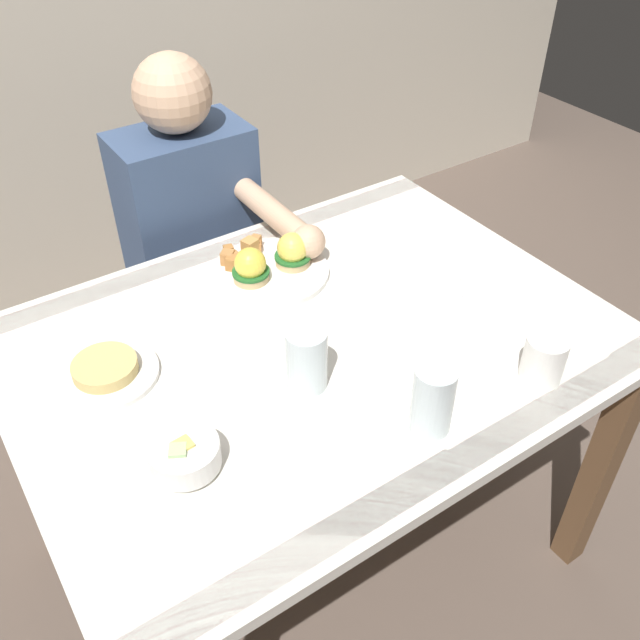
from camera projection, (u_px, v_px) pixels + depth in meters
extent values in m
plane|color=brown|center=(315.00, 543.00, 1.88)|extent=(6.00, 6.00, 0.00)
cube|color=white|center=(313.00, 343.00, 1.42)|extent=(1.20, 0.90, 0.03)
cube|color=#B23838|center=(445.00, 468.00, 1.16)|extent=(1.20, 0.06, 0.00)
cube|color=#B23838|center=(222.00, 249.00, 1.67)|extent=(1.20, 0.06, 0.00)
cube|color=brown|center=(600.00, 467.00, 1.64)|extent=(0.06, 0.06, 0.71)
cube|color=brown|center=(35.00, 451.00, 1.67)|extent=(0.06, 0.06, 0.71)
cube|color=brown|center=(390.00, 297.00, 2.15)|extent=(0.06, 0.06, 0.71)
cylinder|color=white|center=(270.00, 272.00, 1.58)|extent=(0.27, 0.27, 0.01)
cylinder|color=tan|center=(251.00, 276.00, 1.54)|extent=(0.08, 0.08, 0.02)
cylinder|color=#236028|center=(251.00, 272.00, 1.53)|extent=(0.08, 0.08, 0.01)
sphere|color=yellow|center=(250.00, 263.00, 1.52)|extent=(0.07, 0.07, 0.07)
cylinder|color=tan|center=(293.00, 261.00, 1.59)|extent=(0.08, 0.08, 0.02)
cylinder|color=#236028|center=(293.00, 256.00, 1.58)|extent=(0.08, 0.08, 0.01)
sphere|color=#F7DB56|center=(292.00, 248.00, 1.57)|extent=(0.07, 0.07, 0.07)
cube|color=#AD7038|center=(233.00, 263.00, 1.57)|extent=(0.04, 0.04, 0.03)
cube|color=#B77A42|center=(255.00, 246.00, 1.63)|extent=(0.04, 0.04, 0.03)
cube|color=#B77A42|center=(256.00, 242.00, 1.63)|extent=(0.03, 0.03, 0.03)
cube|color=tan|center=(250.00, 247.00, 1.61)|extent=(0.04, 0.04, 0.04)
cube|color=#AD7038|center=(234.00, 263.00, 1.57)|extent=(0.02, 0.02, 0.03)
cube|color=#AD7038|center=(229.00, 252.00, 1.60)|extent=(0.03, 0.03, 0.03)
cube|color=#B77A42|center=(228.00, 258.00, 1.58)|extent=(0.04, 0.04, 0.03)
cube|color=#B77A42|center=(234.00, 258.00, 1.59)|extent=(0.02, 0.02, 0.03)
cylinder|color=white|center=(186.00, 465.00, 1.15)|extent=(0.10, 0.10, 0.01)
cylinder|color=white|center=(184.00, 454.00, 1.14)|extent=(0.12, 0.12, 0.04)
cube|color=#B7E093|center=(179.00, 454.00, 1.12)|extent=(0.04, 0.04, 0.03)
cube|color=#F4DB66|center=(184.00, 449.00, 1.13)|extent=(0.03, 0.03, 0.03)
cube|color=#B7E093|center=(174.00, 450.00, 1.15)|extent=(0.04, 0.04, 0.03)
cube|color=#F4A85B|center=(185.00, 452.00, 1.13)|extent=(0.03, 0.03, 0.03)
cube|color=#F4DB66|center=(188.00, 466.00, 1.12)|extent=(0.04, 0.04, 0.03)
cylinder|color=white|center=(544.00, 359.00, 1.29)|extent=(0.08, 0.08, 0.09)
cylinder|color=black|center=(549.00, 342.00, 1.27)|extent=(0.07, 0.07, 0.01)
torus|color=white|center=(560.00, 350.00, 1.31)|extent=(0.06, 0.02, 0.06)
cube|color=silver|center=(462.00, 272.00, 1.59)|extent=(0.08, 0.10, 0.00)
cube|color=silver|center=(466.00, 293.00, 1.53)|extent=(0.04, 0.04, 0.00)
cylinder|color=silver|center=(433.00, 399.00, 1.18)|extent=(0.07, 0.07, 0.14)
cylinder|color=silver|center=(432.00, 407.00, 1.20)|extent=(0.07, 0.07, 0.10)
cylinder|color=silver|center=(307.00, 359.00, 1.27)|extent=(0.08, 0.08, 0.13)
cylinder|color=silver|center=(307.00, 365.00, 1.28)|extent=(0.07, 0.07, 0.10)
cylinder|color=white|center=(107.00, 374.00, 1.32)|extent=(0.20, 0.20, 0.01)
cylinder|color=#DBBC70|center=(105.00, 367.00, 1.31)|extent=(0.12, 0.12, 0.02)
cylinder|color=#33333D|center=(196.00, 381.00, 2.05)|extent=(0.11, 0.11, 0.45)
cylinder|color=#33333D|center=(249.00, 358.00, 2.13)|extent=(0.11, 0.11, 0.45)
cube|color=#384C70|center=(190.00, 219.00, 1.85)|extent=(0.34, 0.20, 0.50)
sphere|color=#DBAD89|center=(172.00, 93.00, 1.63)|extent=(0.19, 0.19, 0.19)
cylinder|color=#DBAD89|center=(275.00, 214.00, 1.68)|extent=(0.06, 0.30, 0.06)
sphere|color=#DBAD89|center=(308.00, 242.00, 1.58)|extent=(0.08, 0.08, 0.08)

